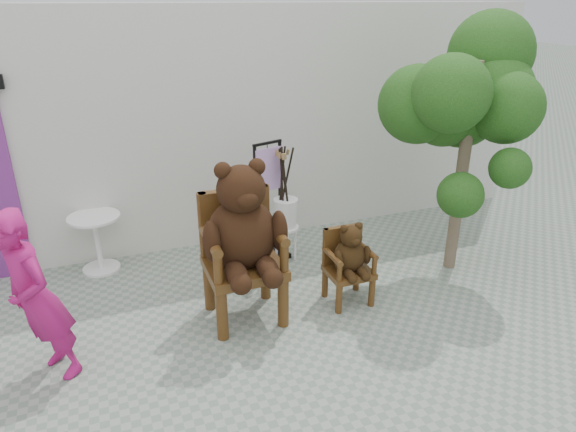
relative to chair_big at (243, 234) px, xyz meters
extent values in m
plane|color=gray|center=(0.28, -0.78, -0.94)|extent=(60.00, 60.00, 0.00)
cube|color=silver|center=(0.28, 2.32, 0.56)|extent=(9.00, 1.00, 3.00)
cylinder|color=#3F250D|center=(-0.31, -0.29, -0.68)|extent=(0.11, 0.11, 0.52)
cylinder|color=#3F250D|center=(-0.31, 0.27, -0.68)|extent=(0.11, 0.11, 0.52)
cylinder|color=#3F250D|center=(0.31, -0.29, -0.68)|extent=(0.11, 0.11, 0.52)
cylinder|color=#3F250D|center=(0.31, 0.27, -0.68)|extent=(0.11, 0.11, 0.52)
cube|color=#3F250D|center=(0.00, -0.01, -0.37)|extent=(0.75, 0.68, 0.10)
cube|color=#3F250D|center=(0.00, 0.28, 0.02)|extent=(0.71, 0.10, 0.68)
cylinder|color=#3F250D|center=(-0.32, 0.28, 0.02)|extent=(0.10, 0.10, 0.68)
cylinder|color=#3F250D|center=(-0.32, -0.29, -0.16)|extent=(0.09, 0.09, 0.31)
cylinder|color=#3F250D|center=(-0.32, -0.01, -0.01)|extent=(0.10, 0.65, 0.10)
cylinder|color=#3F250D|center=(0.32, 0.28, 0.02)|extent=(0.10, 0.10, 0.68)
cylinder|color=#3F250D|center=(0.32, -0.29, -0.16)|extent=(0.09, 0.09, 0.31)
cylinder|color=#3F250D|center=(0.32, -0.01, -0.01)|extent=(0.10, 0.65, 0.10)
ellipsoid|color=black|center=(0.00, 0.03, -0.02)|extent=(0.70, 0.59, 0.73)
sphere|color=black|center=(0.00, -0.01, 0.46)|extent=(0.47, 0.47, 0.47)
ellipsoid|color=black|center=(0.00, -0.20, 0.43)|extent=(0.21, 0.17, 0.17)
sphere|color=black|center=(-0.16, 0.00, 0.66)|extent=(0.16, 0.16, 0.16)
sphere|color=black|center=(0.16, 0.00, 0.66)|extent=(0.16, 0.16, 0.16)
ellipsoid|color=black|center=(-0.33, -0.13, 0.03)|extent=(0.16, 0.23, 0.42)
ellipsoid|color=black|center=(-0.15, -0.29, -0.26)|extent=(0.21, 0.41, 0.21)
sphere|color=black|center=(-0.15, -0.45, -0.28)|extent=(0.20, 0.20, 0.20)
ellipsoid|color=black|center=(0.33, -0.13, 0.03)|extent=(0.16, 0.23, 0.42)
ellipsoid|color=black|center=(0.15, -0.29, -0.26)|extent=(0.21, 0.41, 0.21)
sphere|color=black|center=(0.15, -0.45, -0.28)|extent=(0.20, 0.20, 0.20)
cylinder|color=#3F250D|center=(0.93, -0.29, -0.78)|extent=(0.07, 0.07, 0.33)
cylinder|color=#3F250D|center=(0.93, 0.06, -0.78)|extent=(0.07, 0.07, 0.33)
cylinder|color=#3F250D|center=(1.32, -0.29, -0.78)|extent=(0.07, 0.07, 0.33)
cylinder|color=#3F250D|center=(1.32, 0.06, -0.78)|extent=(0.07, 0.07, 0.33)
cube|color=#3F250D|center=(1.12, -0.12, -0.58)|extent=(0.47, 0.43, 0.06)
cube|color=#3F250D|center=(1.12, 0.06, -0.34)|extent=(0.44, 0.06, 0.43)
cylinder|color=#3F250D|center=(0.92, 0.06, -0.34)|extent=(0.06, 0.06, 0.43)
cylinder|color=#3F250D|center=(0.92, -0.29, -0.46)|extent=(0.05, 0.05, 0.19)
cylinder|color=#3F250D|center=(0.92, -0.12, -0.36)|extent=(0.06, 0.41, 0.06)
cylinder|color=#3F250D|center=(1.32, 0.06, -0.34)|extent=(0.06, 0.06, 0.43)
cylinder|color=#3F250D|center=(1.32, -0.29, -0.46)|extent=(0.05, 0.05, 0.19)
cylinder|color=#3F250D|center=(1.32, -0.12, -0.36)|extent=(0.06, 0.41, 0.06)
ellipsoid|color=black|center=(1.12, -0.11, -0.40)|extent=(0.35, 0.30, 0.37)
sphere|color=black|center=(1.12, -0.13, -0.16)|extent=(0.23, 0.23, 0.23)
ellipsoid|color=black|center=(1.12, -0.22, -0.18)|extent=(0.11, 0.08, 0.08)
sphere|color=black|center=(1.04, -0.12, -0.06)|extent=(0.08, 0.08, 0.08)
sphere|color=black|center=(1.21, -0.12, -0.06)|extent=(0.08, 0.08, 0.08)
ellipsoid|color=black|center=(0.96, -0.19, -0.38)|extent=(0.08, 0.12, 0.21)
ellipsoid|color=black|center=(1.05, -0.27, -0.52)|extent=(0.10, 0.21, 0.10)
sphere|color=black|center=(1.05, -0.35, -0.54)|extent=(0.10, 0.10, 0.10)
ellipsoid|color=black|center=(1.29, -0.19, -0.38)|extent=(0.08, 0.12, 0.21)
ellipsoid|color=black|center=(1.20, -0.27, -0.52)|extent=(0.10, 0.21, 0.10)
sphere|color=black|center=(1.20, -0.35, -0.54)|extent=(0.10, 0.10, 0.10)
imported|color=#AC1565|center=(-1.84, -0.30, -0.15)|extent=(0.63, 0.69, 1.59)
cylinder|color=white|center=(-1.36, 1.57, -0.25)|extent=(0.60, 0.60, 0.03)
cylinder|color=white|center=(-1.36, 1.57, -0.59)|extent=(0.06, 0.06, 0.68)
cylinder|color=white|center=(-1.36, 1.57, -0.93)|extent=(0.44, 0.44, 0.03)
cube|color=black|center=(0.47, 1.08, -0.19)|extent=(0.04, 0.04, 1.50)
cube|color=black|center=(0.81, 1.18, -0.19)|extent=(0.04, 0.04, 1.50)
cube|color=black|center=(0.64, 1.13, 0.56)|extent=(0.39, 0.15, 0.03)
cube|color=black|center=(0.64, 1.13, -0.91)|extent=(0.53, 0.47, 0.06)
cube|color=#C596DA|center=(0.65, 1.12, 0.24)|extent=(0.36, 0.14, 0.52)
cylinder|color=black|center=(0.64, 1.13, 0.53)|extent=(0.01, 0.01, 0.08)
cylinder|color=white|center=(0.83, 1.02, -0.50)|extent=(0.32, 0.32, 0.03)
cylinder|color=white|center=(0.91, 1.10, -0.72)|extent=(0.03, 0.03, 0.44)
cylinder|color=white|center=(0.74, 1.10, -0.72)|extent=(0.03, 0.03, 0.44)
cylinder|color=white|center=(0.74, 0.94, -0.72)|extent=(0.03, 0.03, 0.44)
cylinder|color=white|center=(0.91, 0.94, -0.72)|extent=(0.03, 0.03, 0.44)
cylinder|color=black|center=(0.80, 1.06, 0.11)|extent=(0.15, 0.13, 0.79)
cylinder|color=olive|center=(0.75, 1.10, 0.43)|extent=(0.05, 0.05, 0.08)
cylinder|color=black|center=(0.80, 0.98, 0.11)|extent=(0.12, 0.10, 0.80)
cylinder|color=olive|center=(0.77, 0.94, 0.43)|extent=(0.04, 0.04, 0.08)
cylinder|color=black|center=(0.86, 1.06, 0.11)|extent=(0.16, 0.11, 0.79)
cylinder|color=olive|center=(0.89, 1.11, 0.43)|extent=(0.05, 0.04, 0.08)
cylinder|color=black|center=(0.79, 1.04, 0.11)|extent=(0.06, 0.10, 0.80)
cylinder|color=olive|center=(0.76, 1.06, 0.43)|extent=(0.04, 0.04, 0.07)
cylinder|color=black|center=(0.81, 0.97, 0.11)|extent=(0.10, 0.06, 0.80)
cylinder|color=olive|center=(0.79, 0.95, 0.43)|extent=(0.04, 0.04, 0.07)
cylinder|color=black|center=(0.78, 1.01, 0.11)|extent=(0.03, 0.09, 0.80)
cylinder|color=olive|center=(0.75, 1.01, 0.43)|extent=(0.04, 0.04, 0.07)
cylinder|color=brown|center=(2.66, 0.15, 0.28)|extent=(0.14, 0.14, 2.45)
sphere|color=#13370F|center=(2.77, 0.43, 0.92)|extent=(0.85, 0.85, 0.85)
sphere|color=#13370F|center=(2.52, 0.42, 0.93)|extent=(0.80, 0.80, 0.80)
sphere|color=#13370F|center=(3.12, 0.49, 1.53)|extent=(0.96, 0.96, 0.96)
sphere|color=#13370F|center=(2.28, 0.03, 1.20)|extent=(0.82, 0.82, 0.82)
sphere|color=#13370F|center=(3.04, 0.27, 1.12)|extent=(0.90, 0.90, 0.90)
sphere|color=#13370F|center=(3.00, -0.01, 1.02)|extent=(0.79, 0.79, 0.79)
sphere|color=#13370F|center=(2.20, 0.49, 1.01)|extent=(0.88, 0.88, 0.88)
sphere|color=#13370F|center=(2.31, -0.29, 0.19)|extent=(0.49, 0.49, 0.49)
sphere|color=#13370F|center=(2.83, -0.38, 0.46)|extent=(0.44, 0.44, 0.44)
camera|label=1|loc=(-1.18, -4.37, 2.12)|focal=32.00mm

